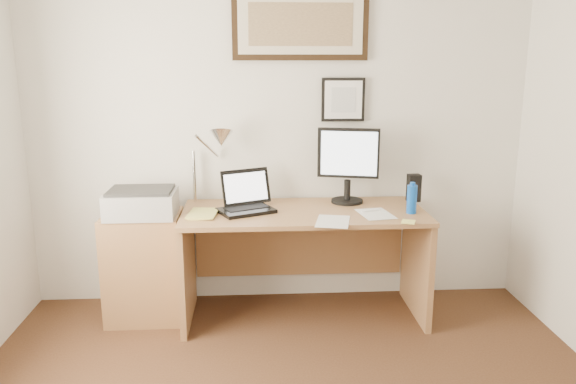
{
  "coord_description": "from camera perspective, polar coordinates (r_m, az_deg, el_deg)",
  "views": [
    {
      "loc": [
        -0.18,
        -1.93,
        1.73
      ],
      "look_at": [
        0.03,
        1.43,
        0.93
      ],
      "focal_mm": 35.0,
      "sensor_mm": 36.0,
      "label": 1
    }
  ],
  "objects": [
    {
      "name": "bottle_cap",
      "position": [
        3.69,
        12.55,
        0.82
      ],
      "size": [
        0.03,
        0.03,
        0.02
      ],
      "primitive_type": "cylinder",
      "color": "#0E4CB9",
      "rests_on": "water_bottle"
    },
    {
      "name": "book",
      "position": [
        3.65,
        -10.03,
        -2.18
      ],
      "size": [
        0.2,
        0.26,
        0.02
      ],
      "primitive_type": "imported",
      "rotation": [
        0.0,
        0.0,
        -0.11
      ],
      "color": "#C8C35E",
      "rests_on": "desk"
    },
    {
      "name": "desk",
      "position": [
        3.86,
        1.48,
        -4.94
      ],
      "size": [
        1.6,
        0.7,
        0.75
      ],
      "color": "olive",
      "rests_on": "floor"
    },
    {
      "name": "sticky_pad",
      "position": [
        3.51,
        12.13,
        -2.97
      ],
      "size": [
        0.1,
        0.1,
        0.01
      ],
      "primitive_type": "cube",
      "rotation": [
        0.0,
        0.0,
        -0.38
      ],
      "color": "#F4F173",
      "rests_on": "desk"
    },
    {
      "name": "wall_back",
      "position": [
        3.96,
        -0.99,
        6.48
      ],
      "size": [
        3.5,
        0.02,
        2.5
      ],
      "primitive_type": "cube",
      "color": "silver",
      "rests_on": "ground"
    },
    {
      "name": "picture_small",
      "position": [
        3.96,
        5.62,
        9.32
      ],
      "size": [
        0.3,
        0.03,
        0.3
      ],
      "color": "black",
      "rests_on": "wall_back"
    },
    {
      "name": "speaker",
      "position": [
        4.03,
        12.66,
        0.42
      ],
      "size": [
        0.09,
        0.08,
        0.19
      ],
      "primitive_type": "cube",
      "rotation": [
        0.0,
        0.0,
        0.08
      ],
      "color": "black",
      "rests_on": "desk"
    },
    {
      "name": "side_cabinet",
      "position": [
        3.93,
        -14.36,
        -7.33
      ],
      "size": [
        0.5,
        0.4,
        0.73
      ],
      "primitive_type": "cube",
      "color": "olive",
      "rests_on": "floor"
    },
    {
      "name": "picture_large",
      "position": [
        3.92,
        1.27,
        16.65
      ],
      "size": [
        0.92,
        0.04,
        0.47
      ],
      "color": "black",
      "rests_on": "wall_back"
    },
    {
      "name": "laptop",
      "position": [
        3.71,
        -4.28,
        -1.0
      ],
      "size": [
        0.41,
        0.42,
        0.26
      ],
      "color": "black",
      "rests_on": "desk"
    },
    {
      "name": "printer",
      "position": [
        3.76,
        -14.66,
        -1.05
      ],
      "size": [
        0.44,
        0.34,
        0.18
      ],
      "color": "#A4A4A7",
      "rests_on": "side_cabinet"
    },
    {
      "name": "paper_sheet_a",
      "position": [
        3.47,
        4.58,
        -2.99
      ],
      "size": [
        0.25,
        0.32,
        0.0
      ],
      "primitive_type": "cube",
      "rotation": [
        0.0,
        0.0,
        -0.22
      ],
      "color": "white",
      "rests_on": "desk"
    },
    {
      "name": "water_bottle",
      "position": [
        3.71,
        12.47,
        -0.73
      ],
      "size": [
        0.06,
        0.06,
        0.18
      ],
      "primitive_type": "cylinder",
      "color": "#0E4CB9",
      "rests_on": "desk"
    },
    {
      "name": "lcd_monitor",
      "position": [
        3.87,
        6.14,
        3.08
      ],
      "size": [
        0.42,
        0.22,
        0.52
      ],
      "color": "black",
      "rests_on": "desk"
    },
    {
      "name": "paper_sheet_b",
      "position": [
        3.66,
        8.87,
        -2.21
      ],
      "size": [
        0.24,
        0.31,
        0.0
      ],
      "primitive_type": "cube",
      "rotation": [
        0.0,
        0.0,
        0.17
      ],
      "color": "white",
      "rests_on": "desk"
    },
    {
      "name": "marker_pen",
      "position": [
        3.72,
        8.47,
        -1.87
      ],
      "size": [
        0.14,
        0.06,
        0.02
      ],
      "primitive_type": "cylinder",
      "rotation": [
        0.0,
        1.57,
        0.35
      ],
      "color": "white",
      "rests_on": "desk"
    },
    {
      "name": "desk_lamp",
      "position": [
        3.79,
        -7.07,
        5.1
      ],
      "size": [
        0.29,
        0.27,
        0.53
      ],
      "color": "silver",
      "rests_on": "desk"
    }
  ]
}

